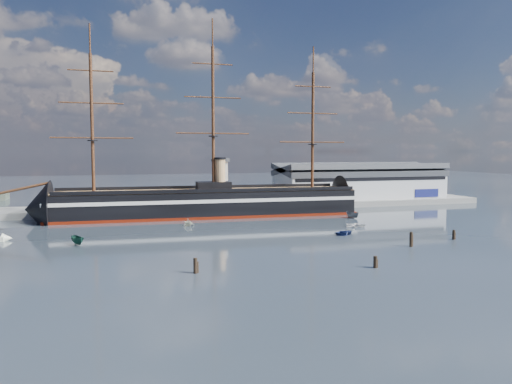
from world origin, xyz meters
name	(u,v)px	position (x,y,z in m)	size (l,w,h in m)	color
ground	(239,225)	(0.00, 40.00, 0.00)	(600.00, 600.00, 0.00)	#1F2931
quay	(239,209)	(10.00, 76.00, 0.00)	(180.00, 18.00, 2.00)	slate
warehouse	(360,182)	(58.00, 80.00, 7.98)	(63.00, 21.00, 11.60)	#B7BABC
quay_tower	(220,181)	(3.00, 73.00, 9.75)	(5.00, 5.00, 15.00)	silver
warship	(201,203)	(-5.96, 60.00, 4.04)	(113.28, 20.87, 53.94)	black
motorboat_a	(78,245)	(-39.25, 22.70, 0.00)	(5.91, 2.17, 2.37)	#154031
motorboat_b	(345,235)	(19.46, 17.86, 0.00)	(3.27, 1.31, 1.53)	navy
motorboat_c	(353,218)	(35.10, 42.98, 0.00)	(6.05, 2.22, 2.42)	slate
motorboat_d	(188,226)	(-12.95, 42.41, 0.00)	(5.77, 2.50, 2.12)	beige
motorboat_e	(356,227)	(27.71, 27.68, 0.00)	(3.07, 1.23, 1.43)	white
piling_near_left	(195,273)	(-20.55, -8.15, 0.00)	(0.64, 0.64, 3.16)	black
piling_near_mid	(375,268)	(8.59, -13.52, 0.00)	(0.64, 0.64, 2.69)	black
piling_near_right	(411,247)	(25.30, 0.64, 0.00)	(0.64, 0.64, 3.70)	black
piling_far_right	(454,239)	(39.15, 4.88, 0.00)	(0.64, 0.64, 2.82)	black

